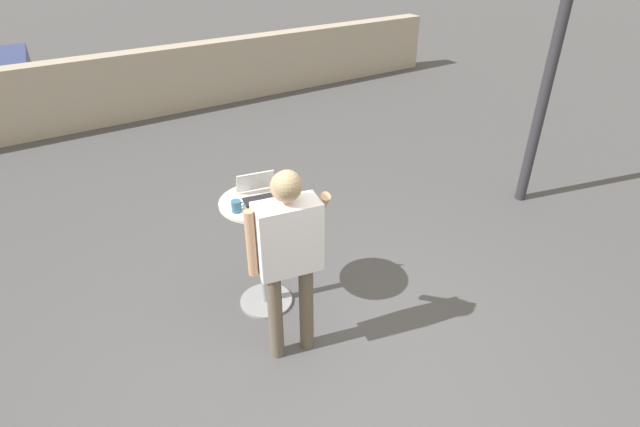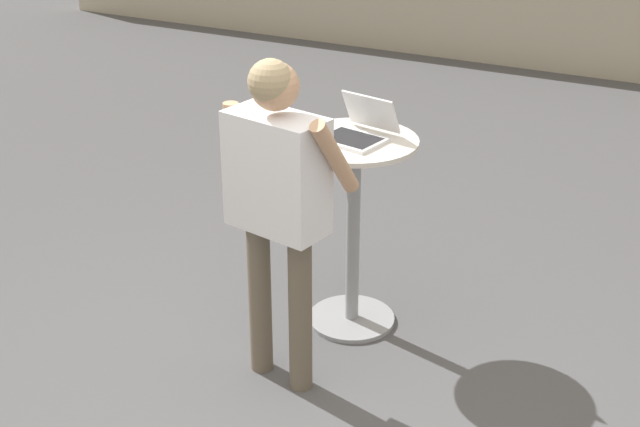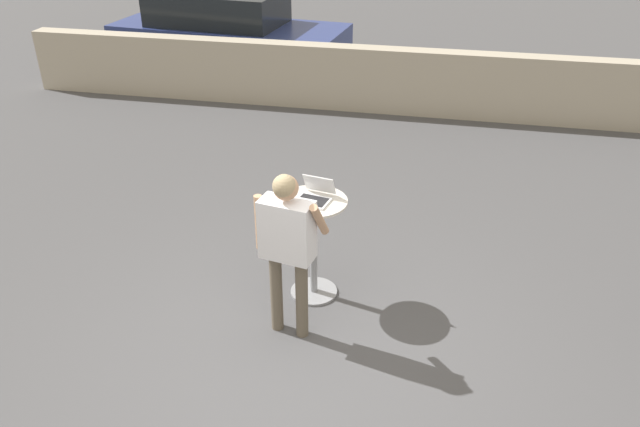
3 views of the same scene
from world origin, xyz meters
The scene contains 6 objects.
ground_plane centered at (0.00, 0.00, 0.00)m, with size 50.00×50.00×0.00m, color #4C4C4F.
pavement_kerb centered at (0.00, 6.38, 0.54)m, with size 12.86×0.35×1.08m.
cafe_table centered at (-0.07, 1.04, 0.64)m, with size 0.63×0.63×1.04m.
laptop centered at (-0.06, 1.06, 1.09)m, with size 0.36×0.38×0.20m.
coffee_mug centered at (-0.28, 0.98, 1.09)m, with size 0.11×0.08×0.09m.
standing_person centered at (-0.16, 0.43, 1.01)m, with size 0.62×0.34×1.59m.
Camera 1 is at (-1.52, -2.07, 2.99)m, focal length 28.00 mm.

